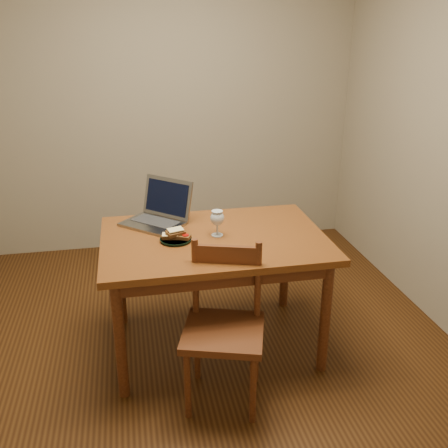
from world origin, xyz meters
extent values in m
cube|color=black|center=(0.00, 0.00, -0.01)|extent=(3.20, 3.20, 0.02)
cube|color=gray|center=(0.00, 1.61, 1.30)|extent=(3.20, 0.02, 2.60)
cube|color=gray|center=(0.00, -1.61, 1.30)|extent=(3.20, 0.02, 2.60)
cube|color=#4D250C|center=(0.08, -0.07, 0.72)|extent=(1.30, 0.90, 0.04)
cylinder|color=#3A1A0C|center=(-0.49, -0.44, 0.35)|extent=(0.06, 0.06, 0.70)
cylinder|color=#3A1A0C|center=(0.65, -0.44, 0.35)|extent=(0.06, 0.06, 0.70)
cylinder|color=#3A1A0C|center=(-0.49, 0.30, 0.35)|extent=(0.06, 0.06, 0.70)
cylinder|color=#3A1A0C|center=(0.65, 0.30, 0.35)|extent=(0.06, 0.06, 0.70)
cube|color=#3A1A0C|center=(0.04, -0.57, 0.42)|extent=(0.51, 0.49, 0.04)
cube|color=#3A1A0C|center=(0.09, -0.42, 0.78)|extent=(0.32, 0.13, 0.12)
cylinder|color=black|center=(-0.14, -0.08, 0.75)|extent=(0.18, 0.18, 0.02)
cube|color=slate|center=(-0.26, 0.18, 0.75)|extent=(0.43, 0.42, 0.02)
cube|color=slate|center=(-0.15, 0.30, 0.88)|extent=(0.31, 0.30, 0.24)
cube|color=black|center=(-0.15, 0.30, 0.88)|extent=(0.27, 0.25, 0.20)
camera|label=1|loc=(-0.38, -2.70, 1.89)|focal=40.00mm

